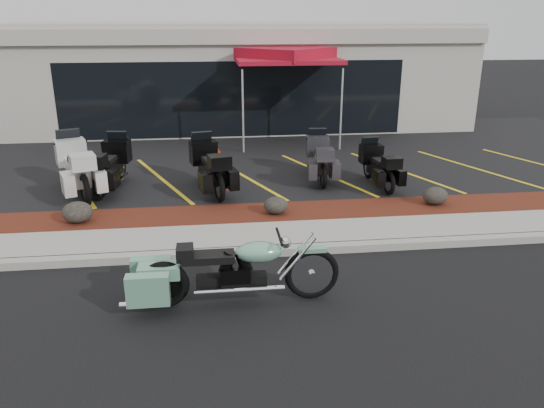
{
  "coord_description": "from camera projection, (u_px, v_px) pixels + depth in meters",
  "views": [
    {
      "loc": [
        -0.93,
        -8.14,
        4.25
      ],
      "look_at": [
        0.21,
        1.2,
        0.9
      ],
      "focal_mm": 35.0,
      "sensor_mm": 36.0,
      "label": 1
    }
  ],
  "objects": [
    {
      "name": "touring_grey",
      "position": [
        317.0,
        150.0,
        14.59
      ],
      "size": [
        0.99,
        2.19,
        1.24
      ],
      "primitive_type": null,
      "rotation": [
        0.0,
        0.0,
        1.49
      ],
      "color": "#2F2E33",
      "rests_on": "upper_lot"
    },
    {
      "name": "touring_black_front",
      "position": [
        119.0,
        156.0,
        13.84
      ],
      "size": [
        1.2,
        2.37,
        1.32
      ],
      "primitive_type": null,
      "rotation": [
        0.0,
        0.0,
        1.42
      ],
      "color": "black",
      "rests_on": "upper_lot"
    },
    {
      "name": "curb",
      "position": [
        263.0,
        251.0,
        9.96
      ],
      "size": [
        24.0,
        0.25,
        0.15
      ],
      "primitive_type": "cube",
      "color": "gray",
      "rests_on": "ground"
    },
    {
      "name": "hero_cruiser",
      "position": [
        312.0,
        266.0,
        8.26
      ],
      "size": [
        3.25,
        0.84,
        1.14
      ],
      "primitive_type": null,
      "rotation": [
        0.0,
        0.0,
        -0.0
      ],
      "color": "#68A386",
      "rests_on": "ground"
    },
    {
      "name": "boulder_mid",
      "position": [
        276.0,
        205.0,
        11.56
      ],
      "size": [
        0.54,
        0.45,
        0.38
      ],
      "primitive_type": "ellipsoid",
      "color": "black",
      "rests_on": "mulch_bed"
    },
    {
      "name": "touring_black_mid",
      "position": [
        202.0,
        157.0,
        13.65
      ],
      "size": [
        1.39,
        2.45,
        1.35
      ],
      "primitive_type": null,
      "rotation": [
        0.0,
        0.0,
        1.8
      ],
      "color": "black",
      "rests_on": "upper_lot"
    },
    {
      "name": "traffic_cone",
      "position": [
        214.0,
        146.0,
        16.69
      ],
      "size": [
        0.38,
        0.38,
        0.44
      ],
      "primitive_type": "cone",
      "rotation": [
        0.0,
        0.0,
        0.12
      ],
      "color": "#CC3706",
      "rests_on": "upper_lot"
    },
    {
      "name": "boulder_right",
      "position": [
        435.0,
        196.0,
        12.13
      ],
      "size": [
        0.58,
        0.48,
        0.41
      ],
      "primitive_type": "ellipsoid",
      "color": "black",
      "rests_on": "mulch_bed"
    },
    {
      "name": "popup_canopy",
      "position": [
        286.0,
        56.0,
        17.61
      ],
      "size": [
        3.66,
        3.66,
        3.13
      ],
      "rotation": [
        0.0,
        0.0,
        -0.09
      ],
      "color": "silver",
      "rests_on": "upper_lot"
    },
    {
      "name": "dealership_building",
      "position": [
        229.0,
        73.0,
        22.01
      ],
      "size": [
        18.0,
        8.16,
        4.0
      ],
      "color": "#ABA69A",
      "rests_on": "ground"
    },
    {
      "name": "upper_lot",
      "position": [
        239.0,
        156.0,
        16.79
      ],
      "size": [
        26.0,
        9.6,
        0.15
      ],
      "primitive_type": "cube",
      "color": "black",
      "rests_on": "ground"
    },
    {
      "name": "mulch_bed",
      "position": [
        254.0,
        215.0,
        11.74
      ],
      "size": [
        24.0,
        1.2,
        0.16
      ],
      "primitive_type": "cube",
      "color": "#3E110E",
      "rests_on": "ground"
    },
    {
      "name": "boulder_left",
      "position": [
        78.0,
        212.0,
        11.06
      ],
      "size": [
        0.63,
        0.53,
        0.45
      ],
      "primitive_type": "ellipsoid",
      "color": "black",
      "rests_on": "mulch_bed"
    },
    {
      "name": "ground",
      "position": [
        268.0,
        277.0,
        9.14
      ],
      "size": [
        90.0,
        90.0,
        0.0
      ],
      "primitive_type": "plane",
      "color": "black",
      "rests_on": "ground"
    },
    {
      "name": "touring_black_rear",
      "position": [
        369.0,
        158.0,
        14.01
      ],
      "size": [
        0.87,
        1.99,
        1.13
      ],
      "primitive_type": null,
      "rotation": [
        0.0,
        0.0,
        1.64
      ],
      "color": "black",
      "rests_on": "upper_lot"
    },
    {
      "name": "sidewalk",
      "position": [
        259.0,
        237.0,
        10.62
      ],
      "size": [
        24.0,
        1.2,
        0.15
      ],
      "primitive_type": "cube",
      "color": "gray",
      "rests_on": "ground"
    },
    {
      "name": "touring_white",
      "position": [
        71.0,
        157.0,
        13.39
      ],
      "size": [
        1.81,
        2.68,
        1.46
      ],
      "primitive_type": null,
      "rotation": [
        0.0,
        0.0,
        1.94
      ],
      "color": "silver",
      "rests_on": "upper_lot"
    }
  ]
}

